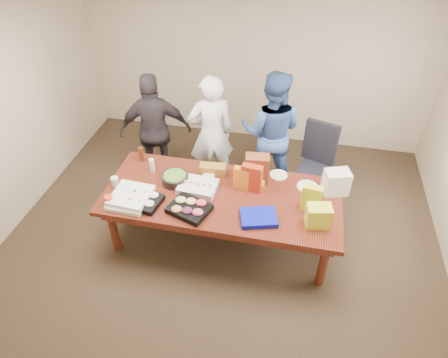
% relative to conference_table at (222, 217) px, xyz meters
% --- Properties ---
extents(floor, '(5.50, 5.00, 0.02)m').
position_rel_conference_table_xyz_m(floor, '(0.00, 0.00, -0.39)').
color(floor, '#47301E').
rests_on(floor, ground).
extents(ceiling, '(5.50, 5.00, 0.02)m').
position_rel_conference_table_xyz_m(ceiling, '(0.00, 0.00, 2.33)').
color(ceiling, white).
rests_on(ceiling, wall_back).
extents(wall_back, '(5.50, 0.04, 2.70)m').
position_rel_conference_table_xyz_m(wall_back, '(0.00, 2.50, 0.98)').
color(wall_back, beige).
rests_on(wall_back, floor).
extents(conference_table, '(2.80, 1.20, 0.75)m').
position_rel_conference_table_xyz_m(conference_table, '(0.00, 0.00, 0.00)').
color(conference_table, '#4C1C0F').
rests_on(conference_table, floor).
extents(office_chair, '(0.71, 0.71, 1.10)m').
position_rel_conference_table_xyz_m(office_chair, '(1.11, 1.00, 0.18)').
color(office_chair, black).
rests_on(office_chair, floor).
extents(person_center, '(0.74, 0.63, 1.73)m').
position_rel_conference_table_xyz_m(person_center, '(-0.39, 1.08, 0.49)').
color(person_center, white).
rests_on(person_center, floor).
extents(person_right, '(0.89, 0.70, 1.77)m').
position_rel_conference_table_xyz_m(person_right, '(0.42, 1.27, 0.51)').
color(person_right, '#385898').
rests_on(person_right, floor).
extents(person_left, '(1.07, 0.70, 1.70)m').
position_rel_conference_table_xyz_m(person_left, '(-1.18, 1.02, 0.47)').
color(person_left, '#2C262B').
rests_on(person_left, floor).
extents(veggie_tray, '(0.47, 0.40, 0.06)m').
position_rel_conference_table_xyz_m(veggie_tray, '(-0.87, -0.32, 0.41)').
color(veggie_tray, black).
rests_on(veggie_tray, conference_table).
extents(fruit_tray, '(0.53, 0.47, 0.07)m').
position_rel_conference_table_xyz_m(fruit_tray, '(-0.30, -0.34, 0.41)').
color(fruit_tray, black).
rests_on(fruit_tray, conference_table).
extents(sheet_cake, '(0.46, 0.36, 0.08)m').
position_rel_conference_table_xyz_m(sheet_cake, '(-0.30, 0.04, 0.41)').
color(sheet_cake, white).
rests_on(sheet_cake, conference_table).
extents(salad_bowl, '(0.38, 0.38, 0.11)m').
position_rel_conference_table_xyz_m(salad_bowl, '(-0.61, 0.12, 0.43)').
color(salad_bowl, black).
rests_on(salad_bowl, conference_table).
extents(chip_bag_blue, '(0.46, 0.39, 0.06)m').
position_rel_conference_table_xyz_m(chip_bag_blue, '(0.48, -0.31, 0.40)').
color(chip_bag_blue, '#0A14B5').
rests_on(chip_bag_blue, conference_table).
extents(chip_bag_red, '(0.25, 0.13, 0.35)m').
position_rel_conference_table_xyz_m(chip_bag_red, '(0.32, 0.17, 0.55)').
color(chip_bag_red, '#B12A11').
rests_on(chip_bag_red, conference_table).
extents(chip_bag_yellow, '(0.23, 0.11, 0.33)m').
position_rel_conference_table_xyz_m(chip_bag_yellow, '(1.02, -0.03, 0.54)').
color(chip_bag_yellow, yellow).
rests_on(chip_bag_yellow, conference_table).
extents(chip_bag_orange, '(0.20, 0.10, 0.29)m').
position_rel_conference_table_xyz_m(chip_bag_orange, '(0.20, 0.18, 0.52)').
color(chip_bag_orange, orange).
rests_on(chip_bag_orange, conference_table).
extents(mayo_jar, '(0.11, 0.11, 0.14)m').
position_rel_conference_table_xyz_m(mayo_jar, '(0.20, 0.39, 0.45)').
color(mayo_jar, silver).
rests_on(mayo_jar, conference_table).
extents(mustard_bottle, '(0.07, 0.07, 0.18)m').
position_rel_conference_table_xyz_m(mustard_bottle, '(0.22, 0.34, 0.46)').
color(mustard_bottle, orange).
rests_on(mustard_bottle, conference_table).
extents(dressing_bottle, '(0.08, 0.08, 0.20)m').
position_rel_conference_table_xyz_m(dressing_bottle, '(-1.17, 0.45, 0.47)').
color(dressing_bottle, '#5C220D').
rests_on(dressing_bottle, conference_table).
extents(ranch_bottle, '(0.07, 0.07, 0.19)m').
position_rel_conference_table_xyz_m(ranch_bottle, '(-0.95, 0.25, 0.47)').
color(ranch_bottle, white).
rests_on(ranch_bottle, conference_table).
extents(banana_bunch, '(0.27, 0.25, 0.08)m').
position_rel_conference_table_xyz_m(banana_bunch, '(0.34, 0.27, 0.41)').
color(banana_bunch, yellow).
rests_on(banana_bunch, conference_table).
extents(bread_loaf, '(0.34, 0.17, 0.13)m').
position_rel_conference_table_xyz_m(bread_loaf, '(-0.20, 0.37, 0.44)').
color(bread_loaf, olive).
rests_on(bread_loaf, conference_table).
extents(kraft_bag, '(0.30, 0.20, 0.37)m').
position_rel_conference_table_xyz_m(kraft_bag, '(0.36, 0.34, 0.56)').
color(kraft_bag, brown).
rests_on(kraft_bag, conference_table).
extents(red_cup, '(0.10, 0.10, 0.13)m').
position_rel_conference_table_xyz_m(red_cup, '(-1.22, -0.43, 0.44)').
color(red_cup, red).
rests_on(red_cup, conference_table).
extents(clear_cup_a, '(0.09, 0.09, 0.12)m').
position_rel_conference_table_xyz_m(clear_cup_a, '(-1.10, -0.20, 0.43)').
color(clear_cup_a, white).
rests_on(clear_cup_a, conference_table).
extents(clear_cup_b, '(0.10, 0.10, 0.12)m').
position_rel_conference_table_xyz_m(clear_cup_b, '(-1.30, -0.10, 0.43)').
color(clear_cup_b, white).
rests_on(clear_cup_b, conference_table).
extents(pizza_box_lower, '(0.45, 0.45, 0.05)m').
position_rel_conference_table_xyz_m(pizza_box_lower, '(-1.02, -0.34, 0.40)').
color(pizza_box_lower, '#E8EACD').
rests_on(pizza_box_lower, conference_table).
extents(pizza_box_upper, '(0.46, 0.46, 0.05)m').
position_rel_conference_table_xyz_m(pizza_box_upper, '(-1.00, -0.31, 0.45)').
color(pizza_box_upper, white).
rests_on(pizza_box_upper, pizza_box_lower).
extents(plate_a, '(0.29, 0.29, 0.01)m').
position_rel_conference_table_xyz_m(plate_a, '(0.98, 0.35, 0.38)').
color(plate_a, white).
rests_on(plate_a, conference_table).
extents(plate_b, '(0.22, 0.22, 0.01)m').
position_rel_conference_table_xyz_m(plate_b, '(0.62, 0.50, 0.38)').
color(plate_b, white).
rests_on(plate_b, conference_table).
extents(dip_bowl_a, '(0.19, 0.19, 0.07)m').
position_rel_conference_table_xyz_m(dip_bowl_a, '(0.35, 0.40, 0.41)').
color(dip_bowl_a, silver).
rests_on(dip_bowl_a, conference_table).
extents(dip_bowl_b, '(0.15, 0.15, 0.06)m').
position_rel_conference_table_xyz_m(dip_bowl_b, '(-0.22, 0.25, 0.40)').
color(dip_bowl_b, beige).
rests_on(dip_bowl_b, conference_table).
extents(grocery_bag_white, '(0.33, 0.28, 0.30)m').
position_rel_conference_table_xyz_m(grocery_bag_white, '(1.30, 0.33, 0.53)').
color(grocery_bag_white, white).
rests_on(grocery_bag_white, conference_table).
extents(grocery_bag_yellow, '(0.29, 0.23, 0.26)m').
position_rel_conference_table_xyz_m(grocery_bag_yellow, '(1.11, -0.25, 0.50)').
color(grocery_bag_yellow, yellow).
rests_on(grocery_bag_yellow, conference_table).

